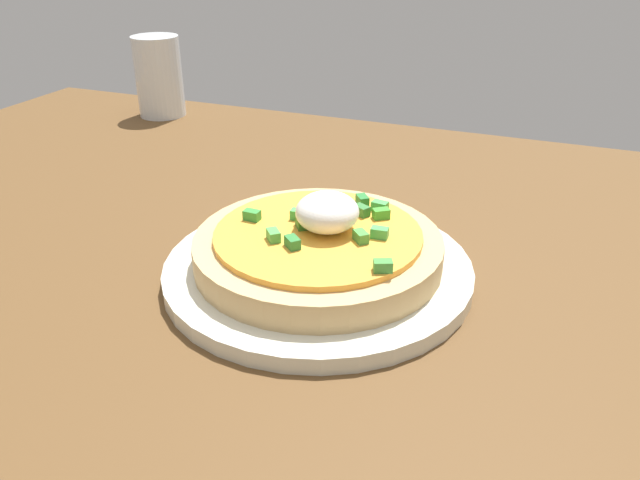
% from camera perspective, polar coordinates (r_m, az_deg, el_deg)
% --- Properties ---
extents(dining_table, '(1.23, 0.75, 0.03)m').
position_cam_1_polar(dining_table, '(0.53, 1.43, -2.43)').
color(dining_table, brown).
rests_on(dining_table, ground).
extents(plate, '(0.24, 0.24, 0.01)m').
position_cam_1_polar(plate, '(0.49, 0.00, -2.75)').
color(plate, silver).
rests_on(plate, dining_table).
extents(pizza, '(0.19, 0.19, 0.06)m').
position_cam_1_polar(pizza, '(0.48, 0.06, -0.51)').
color(pizza, tan).
rests_on(pizza, plate).
extents(cup_near, '(0.06, 0.06, 0.11)m').
position_cam_1_polar(cup_near, '(0.92, -14.58, 14.16)').
color(cup_near, silver).
rests_on(cup_near, dining_table).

